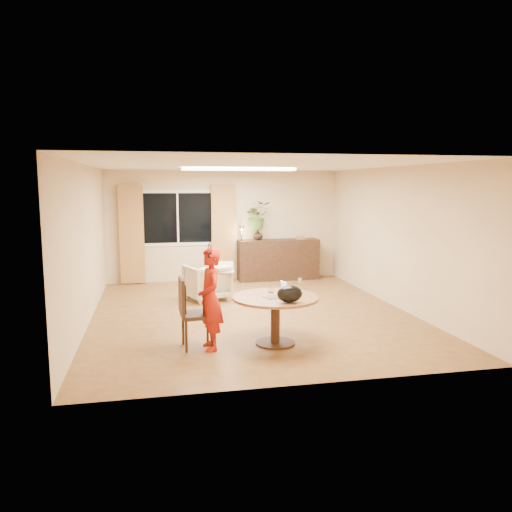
{
  "coord_description": "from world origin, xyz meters",
  "views": [
    {
      "loc": [
        -1.67,
        -8.46,
        2.27
      ],
      "look_at": [
        0.04,
        -0.2,
        1.06
      ],
      "focal_mm": 35.0,
      "sensor_mm": 36.0,
      "label": 1
    }
  ],
  "objects_px": {
    "dining_chair": "(197,313)",
    "sideboard": "(278,260)",
    "dining_table": "(275,307)",
    "armchair": "(207,282)",
    "child": "(210,299)"
  },
  "relations": [
    {
      "from": "dining_chair",
      "to": "sideboard",
      "type": "height_order",
      "value": "dining_chair"
    },
    {
      "from": "dining_table",
      "to": "dining_chair",
      "type": "bearing_deg",
      "value": 176.01
    },
    {
      "from": "sideboard",
      "to": "armchair",
      "type": "bearing_deg",
      "value": -137.17
    },
    {
      "from": "dining_chair",
      "to": "armchair",
      "type": "height_order",
      "value": "dining_chair"
    },
    {
      "from": "armchair",
      "to": "sideboard",
      "type": "bearing_deg",
      "value": -156.24
    },
    {
      "from": "child",
      "to": "sideboard",
      "type": "height_order",
      "value": "child"
    },
    {
      "from": "dining_chair",
      "to": "child",
      "type": "xyz_separation_m",
      "value": [
        0.18,
        -0.1,
        0.21
      ]
    },
    {
      "from": "child",
      "to": "armchair",
      "type": "bearing_deg",
      "value": 168.25
    },
    {
      "from": "dining_chair",
      "to": "armchair",
      "type": "distance_m",
      "value": 2.96
    },
    {
      "from": "dining_table",
      "to": "armchair",
      "type": "height_order",
      "value": "armchair"
    },
    {
      "from": "dining_table",
      "to": "sideboard",
      "type": "relative_size",
      "value": 0.63
    },
    {
      "from": "dining_chair",
      "to": "child",
      "type": "relative_size",
      "value": 0.7
    },
    {
      "from": "dining_table",
      "to": "armchair",
      "type": "xyz_separation_m",
      "value": [
        -0.65,
        2.99,
        -0.19
      ]
    },
    {
      "from": "dining_chair",
      "to": "child",
      "type": "distance_m",
      "value": 0.29
    },
    {
      "from": "dining_chair",
      "to": "sideboard",
      "type": "xyz_separation_m",
      "value": [
        2.36,
        4.68,
        -0.02
      ]
    }
  ]
}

